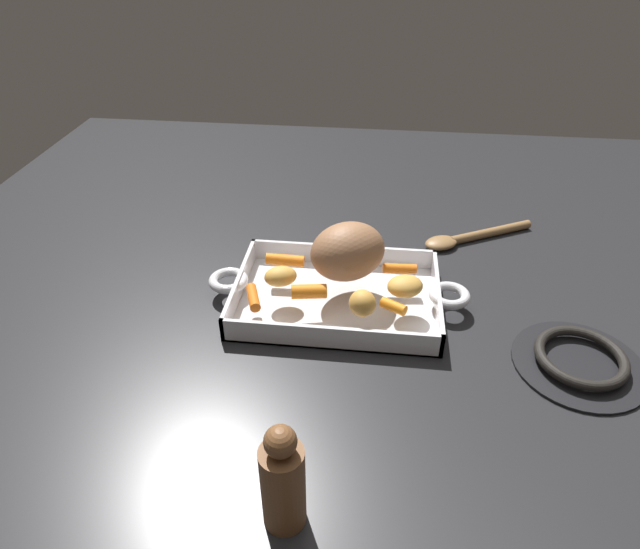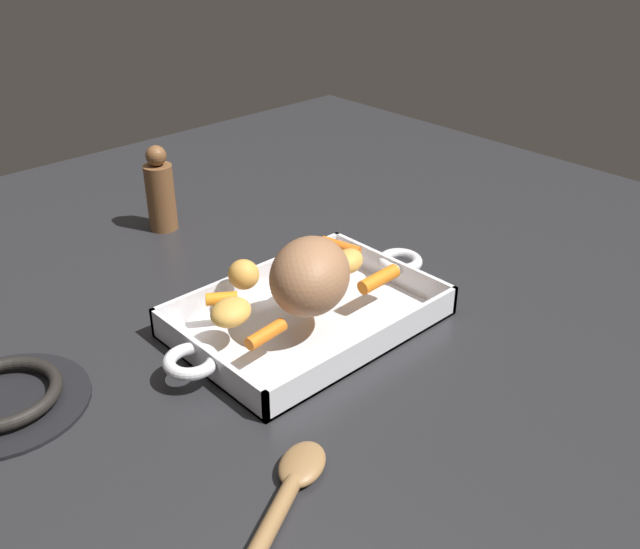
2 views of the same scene
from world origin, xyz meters
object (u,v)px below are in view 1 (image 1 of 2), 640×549
roasting_dish (337,296)px  baby_carrot_northwest (285,260)px  baby_carrot_northeast (400,269)px  baby_carrot_center_left (393,306)px  pork_roast (348,251)px  potato_golden_small (362,303)px  stove_burner_rear (580,360)px  pepper_mill (283,481)px  baby_carrot_short (253,297)px  serving_spoon (466,237)px  potato_golden_large (405,286)px  potato_near_roast (281,276)px  baby_carrot_long (309,292)px

roasting_dish → baby_carrot_northwest: size_ratio=6.67×
baby_carrot_northeast → baby_carrot_center_left: same height
pork_roast → roasting_dish: bearing=-124.6°
potato_golden_small → stove_burner_rear: size_ratio=0.22×
baby_carrot_northwest → pepper_mill: bearing=-80.8°
baby_carrot_short → potato_golden_small: bearing=-4.0°
serving_spoon → potato_golden_large: bearing=34.8°
roasting_dish → serving_spoon: 0.32m
pork_roast → serving_spoon: pork_roast is taller
pork_roast → potato_golden_small: pork_roast is taller
potato_golden_large → stove_burner_rear: bearing=-19.5°
pork_roast → potato_near_roast: 0.11m
potato_golden_large → stove_burner_rear: (0.25, -0.09, -0.05)m
potato_near_roast → baby_carrot_northwest: bearing=92.2°
baby_carrot_northeast → baby_carrot_short: bearing=-155.1°
baby_carrot_northwest → serving_spoon: size_ratio=0.29×
baby_carrot_short → potato_near_roast: potato_near_roast is taller
roasting_dish → pepper_mill: pepper_mill is taller
potato_golden_small → pepper_mill: size_ratio=0.29×
potato_golden_large → serving_spoon: 0.28m
serving_spoon → pork_roast: bearing=14.8°
baby_carrot_short → pepper_mill: pepper_mill is taller
pork_roast → baby_carrot_long: pork_roast is taller
pork_roast → potato_golden_small: bearing=-73.2°
baby_carrot_long → baby_carrot_northwest: (-0.05, 0.09, -0.00)m
baby_carrot_northwest → baby_carrot_center_left: bearing=-29.8°
potato_golden_small → potato_golden_large: (0.06, 0.06, -0.00)m
baby_carrot_long → pepper_mill: 0.34m
baby_carrot_northeast → stove_burner_rear: size_ratio=0.29×
baby_carrot_northwest → pepper_mill: 0.44m
baby_carrot_northeast → baby_carrot_short: (-0.22, -0.10, -0.00)m
baby_carrot_long → baby_carrot_short: bearing=-166.6°
roasting_dish → stove_burner_rear: 0.38m
roasting_dish → baby_carrot_short: size_ratio=7.15×
roasting_dish → pork_roast: 0.08m
baby_carrot_center_left → baby_carrot_long: bearing=172.0°
potato_near_roast → baby_carrot_short: bearing=-124.8°
baby_carrot_short → potato_near_roast: bearing=55.2°
roasting_dish → baby_carrot_northeast: size_ratio=7.77×
potato_golden_small → pepper_mill: 0.32m
baby_carrot_short → baby_carrot_northwest: bearing=73.1°
baby_carrot_northwest → stove_burner_rear: size_ratio=0.34×
baby_carrot_northwest → baby_carrot_short: baby_carrot_northwest is taller
baby_carrot_center_left → potato_golden_large: size_ratio=0.71×
baby_carrot_long → stove_burner_rear: size_ratio=0.29×
potato_golden_small → roasting_dish: bearing=119.8°
stove_burner_rear → baby_carrot_northwest: bearing=161.7°
baby_carrot_northwest → potato_golden_small: (0.14, -0.12, 0.01)m
baby_carrot_short → serving_spoon: size_ratio=0.27×
baby_carrot_short → stove_burner_rear: bearing=-5.1°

